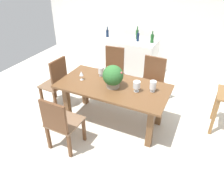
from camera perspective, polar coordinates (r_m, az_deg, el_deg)
ground_plane at (r=4.05m, az=0.03°, el=-8.52°), size 7.04×7.04×0.00m
back_wall at (r=5.72m, az=11.84°, el=17.60°), size 6.40×0.10×2.60m
dining_table at (r=3.70m, az=0.27°, el=-0.66°), size 1.86×0.92×0.76m
chair_near_left at (r=3.32m, az=-13.36°, el=-8.28°), size 0.47×0.47×0.93m
chair_far_left at (r=4.63m, az=0.36°, el=5.28°), size 0.47×0.45×1.03m
chair_head_end at (r=4.31m, az=-14.29°, el=2.12°), size 0.46×0.47×1.03m
chair_far_right at (r=4.39m, az=10.45°, el=2.80°), size 0.49×0.44×0.96m
flower_centerpiece at (r=3.50m, az=0.24°, el=3.47°), size 0.34×0.34×0.38m
crystal_vase_left at (r=3.44m, az=6.45°, el=1.13°), size 0.11×0.11×0.18m
crystal_vase_center_near at (r=3.48m, az=10.63°, el=1.08°), size 0.10×0.10×0.18m
crystal_vase_right at (r=3.90m, az=-2.86°, el=4.95°), size 0.10×0.10×0.17m
wine_glass at (r=3.79m, az=-8.01°, el=4.10°), size 0.07×0.07×0.16m
kitchen_counter at (r=5.49m, az=3.72°, el=8.39°), size 1.42×0.68×0.93m
wine_bottle_tall at (r=5.35m, az=6.58°, el=14.15°), size 0.07×0.07×0.29m
wine_bottle_amber at (r=5.14m, az=10.42°, el=12.98°), size 0.08×0.08×0.26m
wine_bottle_green at (r=5.18m, az=6.77°, el=13.40°), size 0.06×0.06×0.23m
wine_bottle_dark at (r=5.46m, az=-1.21°, el=14.48°), size 0.07×0.07×0.24m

